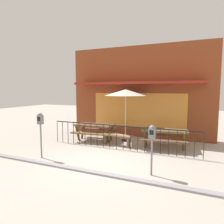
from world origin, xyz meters
name	(u,v)px	position (x,y,z in m)	size (l,w,h in m)	color
ground	(101,163)	(0.00, 0.00, 0.00)	(40.00, 40.00, 0.00)	#AEA399
pub_storefront	(139,92)	(0.00, 4.37, 2.27)	(7.28, 1.49, 4.53)	#4A2019
patio_fence_front	(120,133)	(0.00, 1.68, 0.66)	(6.14, 0.04, 0.97)	black
picnic_table_left	(95,128)	(-1.59, 2.53, 0.61)	(1.91, 1.51, 0.79)	brown
picnic_table_right	(164,134)	(1.61, 2.54, 0.61)	(1.96, 1.58, 0.79)	brown
patio_umbrella	(126,93)	(-0.27, 3.09, 2.23)	(1.93, 1.93, 2.39)	black
patio_bench	(117,137)	(-0.32, 2.18, 0.35)	(1.43, 0.50, 0.48)	#95704E
parking_meter_near	(40,123)	(-2.14, -0.36, 1.23)	(0.18, 0.17, 1.59)	slate
parking_meter_far	(152,137)	(1.71, -0.29, 1.10)	(0.18, 0.17, 1.42)	slate
curb_edge	(89,172)	(0.00, -0.80, 0.00)	(10.19, 0.20, 0.11)	gray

